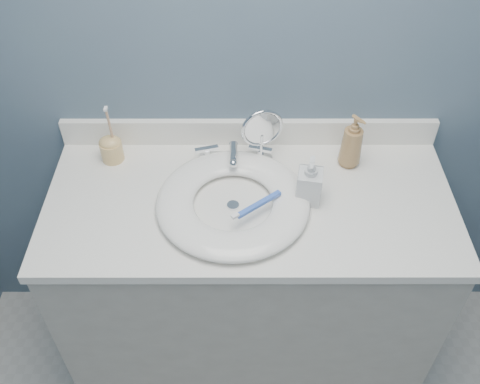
{
  "coord_description": "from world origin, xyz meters",
  "views": [
    {
      "loc": [
        -0.03,
        -0.14,
        2.02
      ],
      "look_at": [
        -0.03,
        0.94,
        0.94
      ],
      "focal_mm": 40.0,
      "sensor_mm": 36.0,
      "label": 1
    }
  ],
  "objects_px": {
    "soap_bottle_clear": "(310,180)",
    "makeup_mirror": "(262,134)",
    "toothbrush_holder": "(111,148)",
    "soap_bottle_amber": "(352,141)"
  },
  "relations": [
    {
      "from": "soap_bottle_clear",
      "to": "makeup_mirror",
      "type": "bearing_deg",
      "value": 137.79
    },
    {
      "from": "soap_bottle_clear",
      "to": "toothbrush_holder",
      "type": "height_order",
      "value": "toothbrush_holder"
    },
    {
      "from": "soap_bottle_clear",
      "to": "soap_bottle_amber",
      "type": "bearing_deg",
      "value": 58.04
    },
    {
      "from": "toothbrush_holder",
      "to": "soap_bottle_amber",
      "type": "bearing_deg",
      "value": -1.69
    },
    {
      "from": "soap_bottle_clear",
      "to": "toothbrush_holder",
      "type": "xyz_separation_m",
      "value": [
        -0.61,
        0.18,
        -0.03
      ]
    },
    {
      "from": "toothbrush_holder",
      "to": "soap_bottle_clear",
      "type": "bearing_deg",
      "value": -16.61
    },
    {
      "from": "soap_bottle_amber",
      "to": "soap_bottle_clear",
      "type": "height_order",
      "value": "soap_bottle_amber"
    },
    {
      "from": "makeup_mirror",
      "to": "soap_bottle_clear",
      "type": "bearing_deg",
      "value": -67.85
    },
    {
      "from": "soap_bottle_clear",
      "to": "toothbrush_holder",
      "type": "distance_m",
      "value": 0.64
    },
    {
      "from": "makeup_mirror",
      "to": "toothbrush_holder",
      "type": "xyz_separation_m",
      "value": [
        -0.47,
        0.01,
        -0.06
      ]
    }
  ]
}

